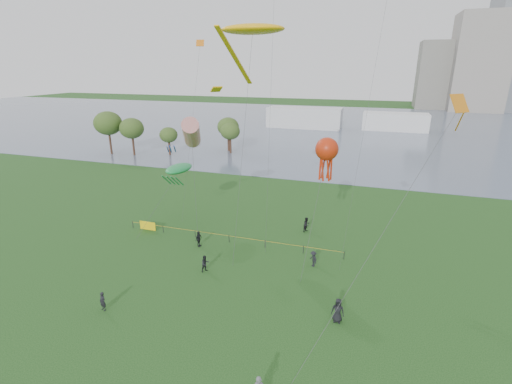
% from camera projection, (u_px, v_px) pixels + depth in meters
% --- Properties ---
extents(ground_plane, '(400.00, 400.00, 0.00)m').
position_uv_depth(ground_plane, '(209.00, 355.00, 24.08)').
color(ground_plane, '#153812').
extents(lake, '(400.00, 120.00, 0.08)m').
position_uv_depth(lake, '(346.00, 127.00, 114.13)').
color(lake, slate).
rests_on(lake, ground_plane).
extents(building_mid, '(20.00, 20.00, 38.00)m').
position_uv_depth(building_mid, '(478.00, 63.00, 150.46)').
color(building_mid, gray).
rests_on(building_mid, ground_plane).
extents(building_low, '(16.00, 18.00, 28.00)m').
position_uv_depth(building_low, '(437.00, 75.00, 161.55)').
color(building_low, slate).
rests_on(building_low, ground_plane).
extents(pavilion_left, '(22.00, 8.00, 6.00)m').
position_uv_depth(pavilion_left, '(305.00, 118.00, 112.16)').
color(pavilion_left, silver).
rests_on(pavilion_left, ground_plane).
extents(pavilion_right, '(18.00, 7.00, 5.00)m').
position_uv_depth(pavilion_right, '(395.00, 122.00, 107.46)').
color(pavilion_right, silver).
rests_on(pavilion_right, ground_plane).
extents(trees, '(28.87, 15.73, 8.98)m').
position_uv_depth(trees, '(159.00, 127.00, 77.64)').
color(trees, '#3D261B').
rests_on(trees, ground_plane).
extents(fence, '(24.07, 0.07, 1.05)m').
position_uv_depth(fence, '(178.00, 230.00, 41.15)').
color(fence, black).
rests_on(fence, ground_plane).
extents(spectator_a, '(0.93, 0.97, 1.58)m').
position_uv_depth(spectator_a, '(205.00, 264.00, 33.71)').
color(spectator_a, black).
rests_on(spectator_a, ground_plane).
extents(spectator_b, '(1.10, 1.13, 1.55)m').
position_uv_depth(spectator_b, '(313.00, 259.00, 34.57)').
color(spectator_b, black).
rests_on(spectator_b, ground_plane).
extents(spectator_c, '(0.56, 1.04, 1.69)m').
position_uv_depth(spectator_c, '(199.00, 239.00, 38.40)').
color(spectator_c, black).
rests_on(spectator_c, ground_plane).
extents(spectator_d, '(0.93, 0.60, 1.89)m').
position_uv_depth(spectator_d, '(338.00, 310.00, 27.00)').
color(spectator_d, black).
rests_on(spectator_d, ground_plane).
extents(spectator_f, '(0.63, 0.48, 1.55)m').
position_uv_depth(spectator_f, '(103.00, 301.00, 28.32)').
color(spectator_f, black).
rests_on(spectator_f, ground_plane).
extents(spectator_g, '(0.94, 1.03, 1.70)m').
position_uv_depth(spectator_g, '(307.00, 225.00, 41.86)').
color(spectator_g, black).
rests_on(spectator_g, ground_plane).
extents(kite_stingray, '(5.63, 10.24, 21.25)m').
position_uv_depth(kite_stingray, '(252.00, 30.00, 31.46)').
color(kite_stingray, '#3F3F42').
extents(kite_windsock, '(4.25, 5.28, 13.07)m').
position_uv_depth(kite_windsock, '(191.00, 133.00, 38.98)').
color(kite_windsock, '#3F3F42').
extents(kite_creature, '(3.52, 8.38, 6.95)m').
position_uv_depth(kite_creature, '(179.00, 169.00, 43.16)').
color(kite_creature, '#3F3F42').
extents(kite_octopus, '(2.10, 6.56, 11.79)m').
position_uv_depth(kite_octopus, '(327.00, 150.00, 33.44)').
color(kite_octopus, '#3F3F42').
extents(kite_delta, '(9.16, 11.88, 16.24)m').
position_uv_depth(kite_delta, '(449.00, 122.00, 22.34)').
color(kite_delta, '#3F3F42').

